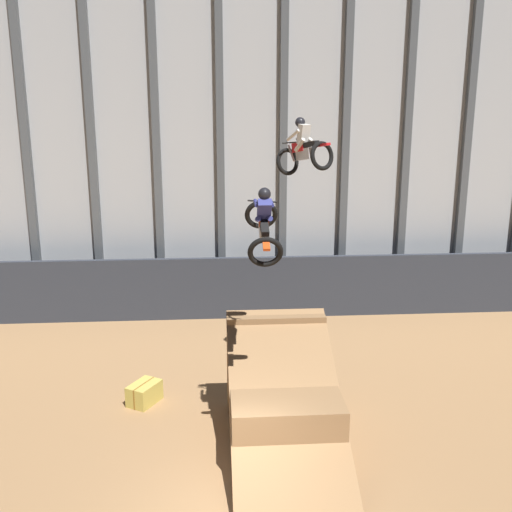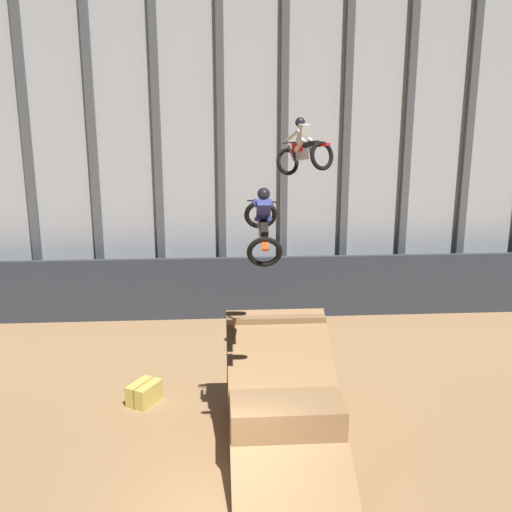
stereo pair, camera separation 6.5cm
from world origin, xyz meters
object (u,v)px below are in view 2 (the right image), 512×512
rider_bike_left_air (263,224)px  traffic_cone_near_ramp (266,383)px  dirt_ramp (281,400)px  rider_bike_right_air (304,150)px  hay_bale_trackside (144,393)px

rider_bike_left_air → traffic_cone_near_ramp: rider_bike_left_air is taller
dirt_ramp → rider_bike_left_air: (-0.50, -0.72, 4.46)m
rider_bike_right_air → hay_bale_trackside: rider_bike_right_air is taller
rider_bike_left_air → rider_bike_right_air: 3.70m
dirt_ramp → rider_bike_left_air: size_ratio=2.71×
dirt_ramp → rider_bike_left_air: bearing=-124.6°
traffic_cone_near_ramp → hay_bale_trackside: 3.35m
traffic_cone_near_ramp → hay_bale_trackside: size_ratio=0.54×
dirt_ramp → traffic_cone_near_ramp: (-0.16, 2.22, -0.67)m
rider_bike_left_air → traffic_cone_near_ramp: 5.92m
rider_bike_right_air → traffic_cone_near_ramp: 6.49m
traffic_cone_near_ramp → rider_bike_right_air: bearing=16.1°
rider_bike_right_air → traffic_cone_near_ramp: rider_bike_right_air is taller
hay_bale_trackside → dirt_ramp: bearing=-28.2°
traffic_cone_near_ramp → rider_bike_left_air: bearing=-96.6°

